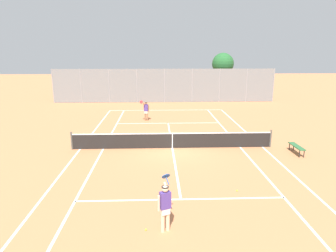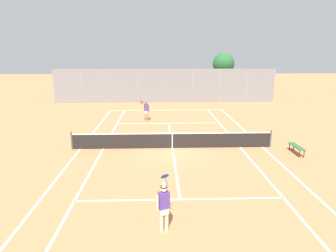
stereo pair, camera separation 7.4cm
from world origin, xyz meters
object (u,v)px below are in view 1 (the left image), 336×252
tennis_net (172,140)px  courtside_bench (297,147)px  loose_tennis_ball_2 (237,191)px  player_far_left (146,110)px  player_near_side (165,205)px  loose_tennis_ball_1 (231,140)px  loose_tennis_ball_0 (146,230)px  tree_behind_left (223,65)px

tennis_net → courtside_bench: (6.99, -1.25, -0.10)m
tennis_net → loose_tennis_ball_2: size_ratio=181.82×
player_far_left → courtside_bench: player_far_left is taller
player_near_side → loose_tennis_ball_1: player_near_side is taller
loose_tennis_ball_0 → loose_tennis_ball_1: 11.28m
tennis_net → loose_tennis_ball_1: tennis_net is taller
loose_tennis_ball_1 → tennis_net: bearing=-158.7°
tree_behind_left → player_far_left: bearing=-124.9°
loose_tennis_ball_0 → player_near_side: bearing=-2.3°
tennis_net → courtside_bench: tennis_net is taller
loose_tennis_ball_2 → tennis_net: bearing=112.4°
loose_tennis_ball_2 → tree_behind_left: (5.06, 26.44, 3.97)m
player_near_side → courtside_bench: size_ratio=1.18×
loose_tennis_ball_1 → courtside_bench: bearing=-42.2°
tennis_net → player_far_left: bearing=103.8°
tree_behind_left → tennis_net: bearing=-109.9°
loose_tennis_ball_2 → loose_tennis_ball_1: bearing=78.2°
player_near_side → loose_tennis_ball_1: (4.61, 10.01, -0.89)m
tennis_net → courtside_bench: 7.11m
player_far_left → loose_tennis_ball_1: (5.74, -5.85, -0.89)m
player_far_left → tree_behind_left: size_ratio=0.32×
tennis_net → loose_tennis_ball_0: tennis_net is taller
player_near_side → loose_tennis_ball_2: (3.07, 2.68, -0.89)m
tennis_net → tree_behind_left: (7.45, 20.64, 3.50)m
loose_tennis_ball_1 → loose_tennis_ball_2: size_ratio=1.00×
tennis_net → player_far_left: 7.61m
loose_tennis_ball_0 → courtside_bench: (8.30, 7.21, 0.38)m
player_far_left → loose_tennis_ball_2: player_far_left is taller
player_near_side → loose_tennis_ball_0: bearing=177.7°
loose_tennis_ball_1 → loose_tennis_ball_0: bearing=-117.7°
loose_tennis_ball_0 → tree_behind_left: (8.76, 29.10, 3.97)m
player_near_side → player_far_left: (-1.13, 15.86, 0.00)m
loose_tennis_ball_1 → courtside_bench: size_ratio=0.04×
player_near_side → courtside_bench: 10.56m
loose_tennis_ball_0 → loose_tennis_ball_2: same height
loose_tennis_ball_2 → player_near_side: bearing=-138.9°
loose_tennis_ball_1 → tree_behind_left: size_ratio=0.01×
player_far_left → loose_tennis_ball_2: (4.20, -13.18, -0.89)m
player_far_left → tree_behind_left: bearing=55.1°
player_near_side → loose_tennis_ball_0: 1.09m
tennis_net → player_far_left: (-1.81, 7.38, 0.42)m
tennis_net → player_far_left: size_ratio=6.76×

